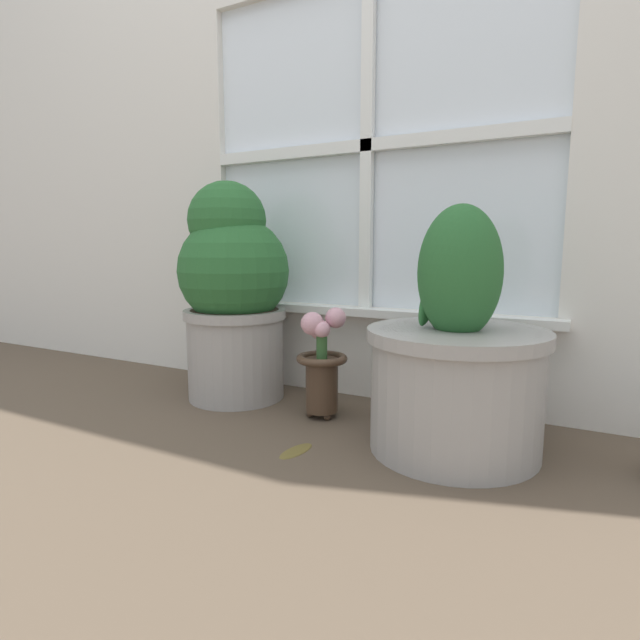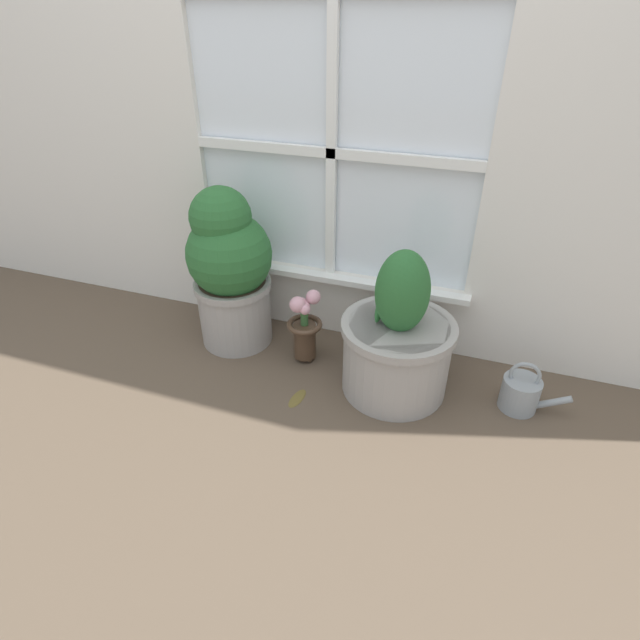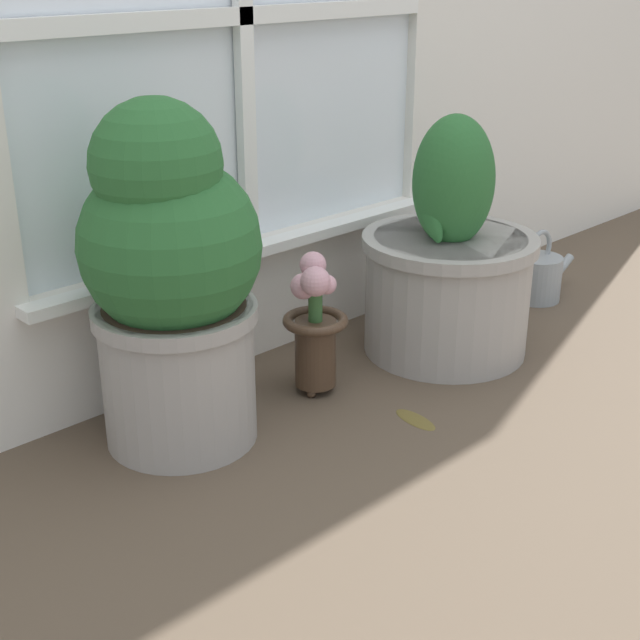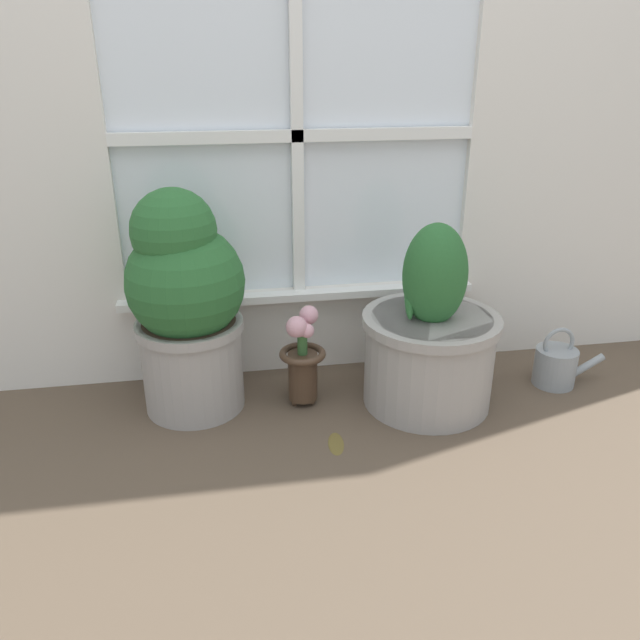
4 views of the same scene
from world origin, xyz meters
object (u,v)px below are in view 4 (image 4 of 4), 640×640
Objects in this scene: potted_plant_left at (186,302)px; flower_vase at (302,356)px; potted_plant_right at (430,341)px; watering_can at (556,365)px.

potted_plant_left is 0.38m from flower_vase.
potted_plant_right is (0.71, -0.10, -0.13)m from potted_plant_left.
flower_vase is (0.33, -0.04, -0.18)m from potted_plant_left.
potted_plant_left is 0.73m from potted_plant_right.
potted_plant_left reaches higher than potted_plant_right.
watering_can is at bearing 4.58° from potted_plant_right.
watering_can is (0.83, -0.02, -0.09)m from flower_vase.
potted_plant_left is 1.19m from watering_can.
watering_can is (0.45, 0.04, -0.14)m from potted_plant_right.
potted_plant_left is at bearing 176.94° from watering_can.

